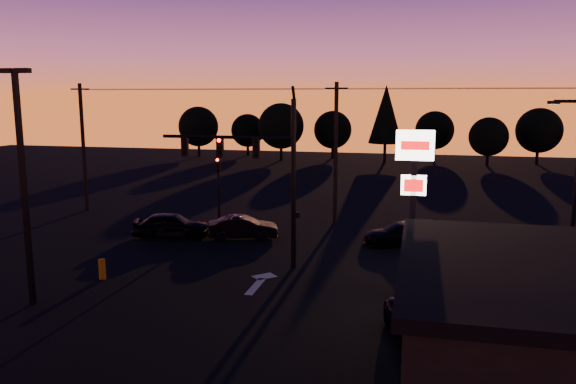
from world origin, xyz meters
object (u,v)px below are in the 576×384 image
(secondary_signal, at_px, (218,181))
(parking_lot_light, at_px, (23,172))
(car_mid, at_px, (243,227))
(suv_parked, at_px, (427,327))
(streetlight, at_px, (574,181))
(bollard, at_px, (102,269))
(traffic_signal_mast, at_px, (260,165))
(car_right, at_px, (403,234))
(car_left, at_px, (171,225))
(pylon_sign, at_px, (414,177))

(secondary_signal, height_order, parking_lot_light, parking_lot_light)
(car_mid, bearing_deg, suv_parked, -155.84)
(streetlight, bearing_deg, car_mid, 168.68)
(streetlight, distance_m, suv_parked, 11.42)
(secondary_signal, height_order, bollard, secondary_signal)
(traffic_signal_mast, bearing_deg, car_right, 39.85)
(secondary_signal, xyz_separation_m, suv_parked, (12.64, -14.75, -2.22))
(streetlight, relative_size, car_left, 1.84)
(car_right, bearing_deg, secondary_signal, -118.71)
(traffic_signal_mast, distance_m, bollard, 8.60)
(traffic_signal_mast, bearing_deg, streetlight, 6.14)
(bollard, distance_m, car_left, 7.66)
(pylon_sign, relative_size, car_mid, 1.70)
(secondary_signal, distance_m, car_right, 11.84)
(traffic_signal_mast, relative_size, secondary_signal, 1.97)
(traffic_signal_mast, bearing_deg, car_mid, 117.08)
(suv_parked, bearing_deg, car_mid, 115.80)
(car_right, height_order, suv_parked, suv_parked)
(secondary_signal, distance_m, car_left, 4.37)
(streetlight, relative_size, car_mid, 2.00)
(streetlight, relative_size, suv_parked, 1.72)
(secondary_signal, bearing_deg, car_left, -115.77)
(secondary_signal, xyz_separation_m, parking_lot_light, (-2.50, -14.49, 2.41))
(pylon_sign, height_order, car_mid, pylon_sign)
(streetlight, relative_size, car_right, 1.80)
(streetlight, distance_m, car_right, 9.25)
(secondary_signal, height_order, car_right, secondary_signal)
(parking_lot_light, bearing_deg, pylon_sign, 17.23)
(pylon_sign, bearing_deg, traffic_signal_mast, 160.64)
(traffic_signal_mast, height_order, car_left, traffic_signal_mast)
(parking_lot_light, bearing_deg, traffic_signal_mast, 43.37)
(parking_lot_light, relative_size, bollard, 9.92)
(pylon_sign, height_order, bollard, pylon_sign)
(streetlight, bearing_deg, car_right, 152.04)
(car_right, bearing_deg, car_left, -102.52)
(bollard, bearing_deg, car_left, 91.24)
(traffic_signal_mast, distance_m, pylon_sign, 7.52)
(car_left, bearing_deg, pylon_sign, -130.12)
(car_mid, xyz_separation_m, car_right, (9.01, 0.66, -0.01))
(traffic_signal_mast, distance_m, car_left, 8.78)
(car_right, bearing_deg, traffic_signal_mast, -68.83)
(traffic_signal_mast, distance_m, suv_parked, 11.45)
(traffic_signal_mast, height_order, suv_parked, traffic_signal_mast)
(streetlight, bearing_deg, traffic_signal_mast, -173.86)
(parking_lot_light, distance_m, car_right, 19.27)
(car_right, bearing_deg, suv_parked, -13.33)
(streetlight, bearing_deg, parking_lot_light, -158.35)
(pylon_sign, xyz_separation_m, bollard, (-13.49, -1.11, -4.45))
(streetlight, bearing_deg, bollard, -165.94)
(car_mid, bearing_deg, secondary_signal, 26.22)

